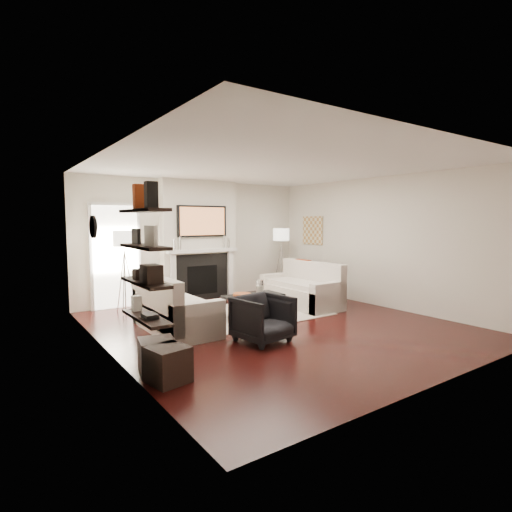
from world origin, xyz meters
TOP-DOWN VIEW (x-y plane):
  - room_envelope at (0.00, 0.00)m, footprint 6.00×6.00m
  - chimney_breast at (0.00, 2.88)m, footprint 1.80×0.25m
  - fireplace_surround at (0.00, 2.74)m, footprint 1.30×0.02m
  - firebox at (0.00, 2.73)m, footprint 0.75×0.02m
  - mantel_pilaster_l at (-0.72, 2.71)m, footprint 0.12×0.08m
  - mantel_pilaster_r at (0.72, 2.71)m, footprint 0.12×0.08m
  - mantel_shelf at (0.00, 2.69)m, footprint 1.70×0.18m
  - tv_body at (0.00, 2.71)m, footprint 1.20×0.06m
  - tv_screen at (0.00, 2.68)m, footprint 1.10×0.00m
  - candlestick_l_tall at (-0.55, 2.70)m, footprint 0.04×0.04m
  - candlestick_l_short at (-0.68, 2.70)m, footprint 0.04×0.04m
  - candlestick_r_tall at (0.55, 2.70)m, footprint 0.04×0.04m
  - candlestick_r_short at (0.68, 2.70)m, footprint 0.04×0.04m
  - hallway_panel at (-1.85, 2.98)m, footprint 0.90×0.02m
  - door_trim_l at (-2.33, 2.96)m, footprint 0.06×0.06m
  - door_trim_r at (-1.37, 2.96)m, footprint 0.06×0.06m
  - door_trim_top at (-1.85, 2.96)m, footprint 1.02×0.06m
  - rug at (0.15, 0.94)m, footprint 2.60×2.00m
  - loveseat_left_base at (-1.54, 0.68)m, footprint 0.85×1.80m
  - loveseat_left_back at (-1.88, 0.68)m, footprint 0.18×1.80m
  - loveseat_left_arm_n at (-1.54, -0.13)m, footprint 0.85×0.18m
  - loveseat_left_arm_s at (-1.54, 1.49)m, footprint 0.85×0.18m
  - loveseat_left_cushion at (-1.49, 0.68)m, footprint 0.63×1.44m
  - pillow_left_orange at (-1.88, 0.98)m, footprint 0.10×0.42m
  - pillow_left_charcoal at (-1.88, 0.38)m, footprint 0.10×0.40m
  - loveseat_right_base at (1.38, 0.94)m, footprint 0.85×1.80m
  - loveseat_right_back at (1.71, 0.94)m, footprint 0.18×1.80m
  - loveseat_right_arm_n at (1.38, 0.13)m, footprint 0.85×0.18m
  - loveseat_right_arm_s at (1.38, 1.75)m, footprint 0.85×0.18m
  - loveseat_right_cushion at (1.33, 0.94)m, footprint 0.63×1.44m
  - pillow_right_orange at (1.71, 1.24)m, footprint 0.10×0.42m
  - pillow_right_charcoal at (1.71, 0.64)m, footprint 0.10×0.40m
  - coffee_table at (0.01, 0.70)m, footprint 1.10×0.55m
  - coffee_leg_nw at (-0.49, 0.48)m, footprint 0.02×0.02m
  - coffee_leg_ne at (0.51, 0.48)m, footprint 0.02×0.02m
  - coffee_leg_sw at (-0.49, 0.92)m, footprint 0.02×0.02m
  - coffee_leg_se at (0.51, 0.92)m, footprint 0.02×0.02m
  - hurricane_glass at (0.16, 0.70)m, footprint 0.14×0.14m
  - hurricane_candle at (0.16, 0.70)m, footprint 0.11×0.11m
  - copper_bowl at (-0.24, 0.70)m, footprint 0.33×0.33m
  - armchair at (-0.72, -0.62)m, footprint 0.82×0.78m
  - lamp_left_post at (-1.85, 2.38)m, footprint 0.02×0.02m
  - lamp_left_shade at (-1.85, 2.38)m, footprint 0.40×0.40m
  - lamp_left_leg_a at (-1.74, 2.38)m, footprint 0.25×0.02m
  - lamp_left_leg_b at (-1.91, 2.47)m, footprint 0.14×0.22m
  - lamp_left_leg_c at (-1.91, 2.28)m, footprint 0.14×0.22m
  - lamp_right_post at (2.05, 2.45)m, footprint 0.02×0.02m
  - lamp_right_shade at (2.05, 2.45)m, footprint 0.40×0.40m
  - lamp_right_leg_a at (2.16, 2.45)m, footprint 0.25×0.02m
  - lamp_right_leg_b at (2.00, 2.55)m, footprint 0.14×0.22m
  - lamp_right_leg_c at (1.99, 2.36)m, footprint 0.14×0.22m
  - console_top at (2.57, 2.02)m, footprint 0.35×1.20m
  - console_leg_n at (2.57, 1.47)m, footprint 0.30×0.04m
  - console_leg_s at (2.57, 2.57)m, footprint 0.30×0.04m
  - wall_art at (2.73, 2.05)m, footprint 0.03×0.70m
  - shelf_bottom at (-2.62, -1.00)m, footprint 0.25×1.00m
  - shelf_lower at (-2.62, -1.00)m, footprint 0.25×1.00m
  - shelf_upper at (-2.62, -1.00)m, footprint 0.25×1.00m
  - shelf_top at (-2.62, -1.00)m, footprint 0.25×1.00m
  - decor_magfile_a at (-2.62, -1.25)m, footprint 0.12×0.10m
  - decor_magfile_b at (-2.62, -0.86)m, footprint 0.12×0.10m
  - decor_frame_a at (-2.62, -1.21)m, footprint 0.04×0.30m
  - decor_frame_b at (-2.62, -0.72)m, footprint 0.04×0.22m
  - decor_wine_rack at (-2.62, -1.20)m, footprint 0.18×0.25m
  - decor_box_small at (-2.62, -0.84)m, footprint 0.15×0.12m
  - decor_books at (-2.62, -1.13)m, footprint 0.14×0.20m
  - decor_box_tall at (-2.62, -0.67)m, footprint 0.10×0.10m
  - clock_rim at (-2.73, 0.90)m, footprint 0.04×0.34m
  - clock_face at (-2.71, 0.90)m, footprint 0.01×0.29m
  - ottoman_near at (-2.47, -0.91)m, footprint 0.47×0.47m
  - ottoman_far at (-2.47, -1.25)m, footprint 0.47×0.47m

SIDE VIEW (x-z plane):
  - rug at x=0.15m, z-range 0.00..0.01m
  - coffee_leg_nw at x=-0.49m, z-range 0.00..0.38m
  - coffee_leg_ne at x=0.51m, z-range 0.00..0.38m
  - coffee_leg_sw at x=-0.49m, z-range 0.00..0.38m
  - coffee_leg_se at x=0.51m, z-range 0.00..0.38m
  - ottoman_near at x=-2.47m, z-range 0.00..0.40m
  - ottoman_far at x=-2.47m, z-range 0.00..0.40m
  - loveseat_left_base at x=-1.54m, z-range 0.00..0.42m
  - loveseat_right_base at x=1.38m, z-range 0.00..0.42m
  - loveseat_left_arm_n at x=-1.54m, z-range 0.00..0.60m
  - loveseat_left_arm_s at x=-1.54m, z-range 0.00..0.60m
  - loveseat_right_arm_n at x=1.38m, z-range 0.00..0.60m
  - loveseat_right_arm_s at x=1.38m, z-range 0.00..0.60m
  - console_leg_n at x=2.57m, z-range 0.00..0.71m
  - console_leg_s at x=2.57m, z-range 0.00..0.71m
  - armchair at x=-0.72m, z-range 0.00..0.75m
  - coffee_table at x=0.01m, z-range 0.38..0.42m
  - copper_bowl at x=-0.24m, z-range 0.42..0.47m
  - firebox at x=0.00m, z-range 0.12..0.78m
  - loveseat_left_cushion at x=-1.49m, z-range 0.42..0.52m
  - loveseat_right_cushion at x=1.33m, z-range 0.42..0.52m
  - hurricane_candle at x=0.16m, z-range 0.41..0.58m
  - fireplace_surround at x=0.00m, z-range 0.00..1.04m
  - loveseat_left_back at x=-1.88m, z-range 0.13..0.93m
  - loveseat_right_back at x=1.71m, z-range 0.13..0.93m
  - mantel_pilaster_l at x=-0.72m, z-range 0.00..1.10m
  - mantel_pilaster_r at x=0.72m, z-range 0.00..1.10m
  - hurricane_glass at x=0.16m, z-range 0.44..0.68m
  - lamp_left_leg_a at x=-1.74m, z-range -0.02..1.22m
  - lamp_left_leg_b at x=-1.91m, z-range -0.02..1.22m
  - lamp_left_leg_c at x=-1.91m, z-range -0.02..1.22m
  - lamp_right_leg_a at x=2.16m, z-range -0.02..1.22m
  - lamp_right_leg_b at x=2.00m, z-range -0.02..1.22m
  - lamp_right_leg_c at x=1.99m, z-range -0.02..1.22m
  - lamp_left_post at x=-1.85m, z-range 0.00..1.20m
  - lamp_right_post at x=2.05m, z-range 0.00..1.20m
  - shelf_bottom at x=-2.62m, z-range 0.68..0.72m
  - pillow_left_charcoal at x=-1.88m, z-range 0.52..0.92m
  - pillow_right_charcoal at x=1.71m, z-range 0.52..0.92m
  - pillow_left_orange at x=-1.88m, z-range 0.52..0.94m
  - pillow_right_orange at x=1.71m, z-range 0.52..0.94m
  - console_top at x=2.57m, z-range 0.71..0.75m
  - decor_books at x=-2.62m, z-range 0.72..0.77m
  - decor_box_tall at x=-2.62m, z-range 0.72..0.90m
  - door_trim_l at x=-2.33m, z-range -0.03..2.13m
  - door_trim_r at x=-1.37m, z-range -0.03..2.13m
  - hallway_panel at x=-1.85m, z-range 0.00..2.10m
  - shelf_lower at x=-2.62m, z-range 1.08..1.12m
  - mantel_shelf at x=0.00m, z-range 1.09..1.16m
  - decor_box_small at x=-2.62m, z-range 1.12..1.24m
  - decor_wine_rack at x=-2.62m, z-range 1.12..1.32m
  - candlestick_l_short at x=-0.68m, z-range 1.15..1.40m
  - candlestick_r_short at x=0.68m, z-range 1.15..1.40m
  - candlestick_l_tall at x=-0.55m, z-range 1.16..1.45m
  - candlestick_r_tall at x=0.55m, z-range 1.16..1.45m
  - room_envelope at x=0.00m, z-range -1.65..4.35m
  - chimney_breast at x=0.00m, z-range 0.00..2.70m
  - lamp_left_shade at x=-1.85m, z-range 1.30..1.60m
  - lamp_right_shade at x=2.05m, z-range 1.30..1.60m
  - shelf_upper at x=-2.62m, z-range 1.48..1.52m
  - wall_art at x=2.73m, z-range 1.20..1.90m
  - decor_frame_b at x=-2.62m, z-range 1.52..1.70m
  - decor_frame_a at x=-2.62m, z-range 1.52..1.74m
  - clock_rim at x=-2.73m, z-range 1.53..1.87m
  - clock_face at x=-2.71m, z-range 1.55..1.84m
  - tv_screen at x=0.00m, z-range 1.47..2.09m
  - tv_body at x=0.00m, z-range 1.43..2.13m
  - shelf_top at x=-2.62m, z-range 1.88..1.92m
  - decor_magfile_a at x=-2.62m, z-range 1.92..2.20m
  - decor_magfile_b at x=-2.62m, z-range 1.92..2.20m
  - door_trim_top at x=-1.85m, z-range 2.10..2.16m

